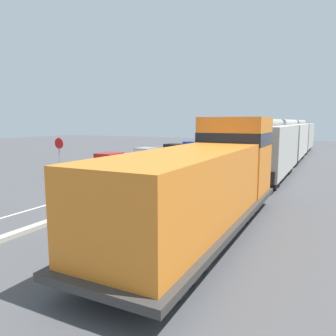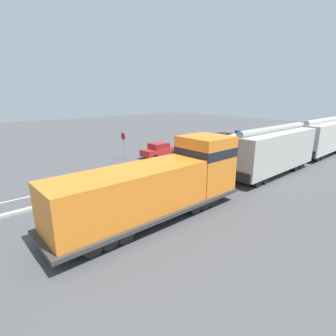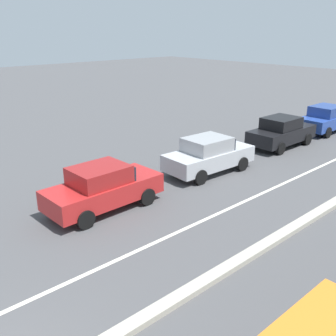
{
  "view_description": "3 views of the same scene",
  "coord_description": "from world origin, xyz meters",
  "px_view_note": "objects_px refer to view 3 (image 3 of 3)",
  "views": [
    {
      "loc": [
        9.8,
        -13.91,
        4.02
      ],
      "look_at": [
        1.55,
        2.44,
        1.39
      ],
      "focal_mm": 35.0,
      "sensor_mm": 36.0,
      "label": 1
    },
    {
      "loc": [
        16.3,
        -11.6,
        6.67
      ],
      "look_at": [
        3.17,
        0.03,
        1.76
      ],
      "focal_mm": 28.0,
      "sensor_mm": 36.0,
      "label": 2
    },
    {
      "loc": [
        5.54,
        -0.51,
        6.15
      ],
      "look_at": [
        -5.1,
        9.18,
        0.95
      ],
      "focal_mm": 42.0,
      "sensor_mm": 36.0,
      "label": 3
    }
  ],
  "objects_px": {
    "parked_car_blue": "(326,119)",
    "parked_car_silver": "(209,155)",
    "parked_car_black": "(282,132)",
    "parked_car_red": "(103,188)"
  },
  "relations": [
    {
      "from": "parked_car_silver",
      "to": "parked_car_black",
      "type": "distance_m",
      "value": 5.9
    },
    {
      "from": "parked_car_red",
      "to": "parked_car_black",
      "type": "height_order",
      "value": "same"
    },
    {
      "from": "parked_car_blue",
      "to": "parked_car_silver",
      "type": "bearing_deg",
      "value": -90.08
    },
    {
      "from": "parked_car_blue",
      "to": "parked_car_black",
      "type": "bearing_deg",
      "value": -91.04
    },
    {
      "from": "parked_car_silver",
      "to": "parked_car_blue",
      "type": "height_order",
      "value": "same"
    },
    {
      "from": "parked_car_red",
      "to": "parked_car_blue",
      "type": "distance_m",
      "value": 16.25
    },
    {
      "from": "parked_car_black",
      "to": "parked_car_blue",
      "type": "distance_m",
      "value": 4.82
    },
    {
      "from": "parked_car_black",
      "to": "parked_car_blue",
      "type": "xyz_separation_m",
      "value": [
        0.09,
        4.81,
        0.0
      ]
    },
    {
      "from": "parked_car_silver",
      "to": "parked_car_black",
      "type": "bearing_deg",
      "value": 90.71
    },
    {
      "from": "parked_car_red",
      "to": "parked_car_silver",
      "type": "bearing_deg",
      "value": 90.06
    }
  ]
}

